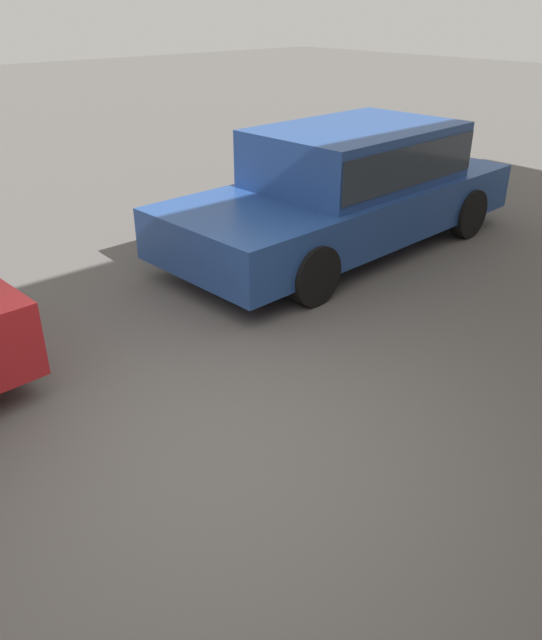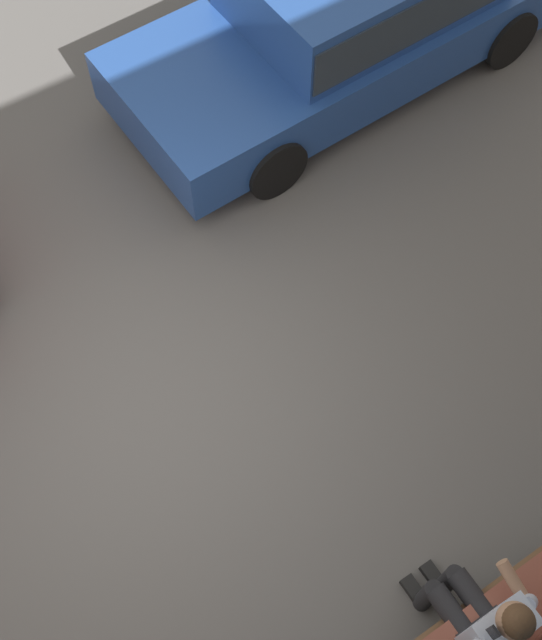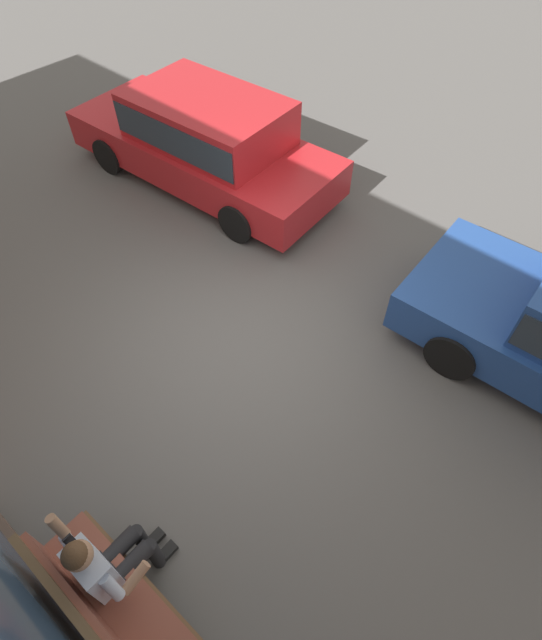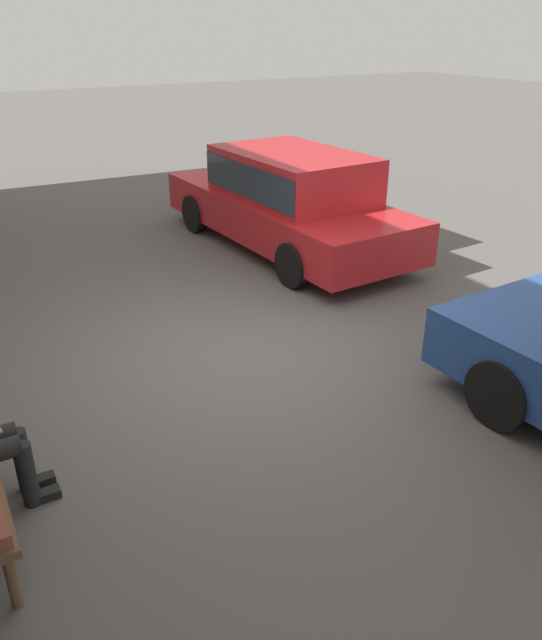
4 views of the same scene
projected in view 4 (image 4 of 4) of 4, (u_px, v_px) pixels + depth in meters
name	position (u px, v px, depth m)	size (l,w,h in m)	color
ground_plane	(240.00, 355.00, 6.61)	(60.00, 60.00, 0.00)	#565451
parked_car_mid	(288.00, 197.00, 9.41)	(4.73, 2.04, 1.49)	red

